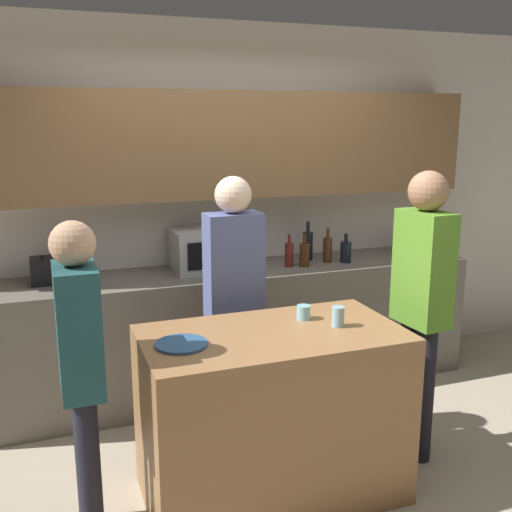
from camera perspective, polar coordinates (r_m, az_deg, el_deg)
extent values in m
plane|color=#BCAD93|center=(3.57, 5.79, -21.35)|extent=(14.00, 14.00, 0.00)
cube|color=silver|center=(4.62, -3.27, 4.75)|extent=(6.40, 0.08, 2.70)
cube|color=olive|center=(4.39, -2.58, 10.56)|extent=(3.74, 0.32, 0.75)
cube|color=#6B665B|center=(4.51, -1.82, -7.03)|extent=(3.60, 0.62, 0.93)
cube|color=#996B42|center=(3.31, 1.54, -14.84)|extent=(1.36, 0.74, 0.93)
cube|color=#B7BABC|center=(4.35, -4.49, 0.64)|extent=(0.52, 0.38, 0.30)
cube|color=black|center=(4.15, -4.43, 0.05)|extent=(0.31, 0.01, 0.19)
cube|color=black|center=(4.21, -18.92, -1.28)|extent=(0.26, 0.16, 0.18)
cube|color=black|center=(4.19, -19.69, -0.12)|extent=(0.02, 0.11, 0.01)
cube|color=black|center=(4.19, -18.33, -0.01)|extent=(0.02, 0.11, 0.01)
cylinder|color=#333D4C|center=(5.11, 14.74, 0.96)|extent=(0.14, 0.14, 0.10)
cylinder|color=#38662D|center=(5.08, 14.83, 2.50)|extent=(0.01, 0.01, 0.18)
sphere|color=#B25199|center=(5.06, 14.92, 4.06)|extent=(0.13, 0.13, 0.13)
cylinder|color=maroon|center=(4.44, 3.17, 0.10)|extent=(0.06, 0.06, 0.17)
cylinder|color=maroon|center=(4.42, 3.19, 1.63)|extent=(0.02, 0.02, 0.07)
cylinder|color=#472814|center=(4.45, 4.64, 0.10)|extent=(0.07, 0.07, 0.17)
cylinder|color=#472814|center=(4.42, 4.67, 1.63)|extent=(0.03, 0.03, 0.07)
cylinder|color=black|center=(4.66, 4.95, 0.95)|extent=(0.08, 0.08, 0.22)
cylinder|color=black|center=(4.63, 4.98, 2.78)|extent=(0.03, 0.03, 0.08)
cylinder|color=#472814|center=(4.60, 6.82, 0.58)|extent=(0.07, 0.07, 0.19)
cylinder|color=#472814|center=(4.58, 6.87, 2.19)|extent=(0.02, 0.02, 0.07)
cylinder|color=black|center=(4.62, 8.53, 0.38)|extent=(0.08, 0.08, 0.16)
cylinder|color=black|center=(4.60, 8.57, 1.74)|extent=(0.03, 0.03, 0.06)
cylinder|color=#2D5684|center=(2.96, -7.12, -8.33)|extent=(0.26, 0.26, 0.01)
cylinder|color=#86C6D4|center=(3.31, 4.62, -5.36)|extent=(0.08, 0.08, 0.08)
cylinder|color=#8CC0CF|center=(3.21, 7.82, -5.74)|extent=(0.07, 0.07, 0.11)
cylinder|color=black|center=(3.24, -15.84, -17.74)|extent=(0.11, 0.11, 0.76)
cylinder|color=black|center=(3.10, -15.59, -19.21)|extent=(0.11, 0.11, 0.76)
cube|color=#204D51|center=(2.88, -16.55, -6.76)|extent=(0.19, 0.34, 0.60)
sphere|color=tan|center=(2.77, -17.09, 1.15)|extent=(0.21, 0.21, 0.21)
cylinder|color=black|center=(3.75, 15.74, -12.60)|extent=(0.11, 0.11, 0.84)
cylinder|color=black|center=(3.86, 14.19, -11.74)|extent=(0.11, 0.11, 0.84)
cube|color=#578F29|center=(3.56, 15.65, -1.15)|extent=(0.22, 0.35, 0.66)
sphere|color=#9E7051|center=(3.48, 16.10, 5.97)|extent=(0.23, 0.23, 0.23)
cylinder|color=black|center=(3.89, -0.90, -11.35)|extent=(0.11, 0.11, 0.81)
cylinder|color=black|center=(3.84, -3.20, -11.68)|extent=(0.11, 0.11, 0.81)
cube|color=#545F96|center=(3.62, -2.14, -0.95)|extent=(0.34, 0.19, 0.64)
sphere|color=beige|center=(3.54, -2.19, 5.85)|extent=(0.22, 0.22, 0.22)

